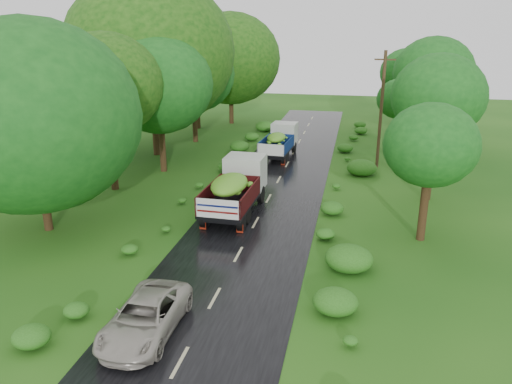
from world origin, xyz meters
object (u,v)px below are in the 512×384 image
(truck_near, at_px, (237,185))
(utility_pole, at_px, (381,109))
(truck_far, at_px, (280,140))
(car, at_px, (145,317))

(truck_near, bearing_deg, utility_pole, 55.73)
(truck_far, xyz_separation_m, car, (-0.73, -25.06, -0.71))
(utility_pole, bearing_deg, truck_far, 170.77)
(car, height_order, utility_pole, utility_pole)
(truck_near, xyz_separation_m, car, (-0.28, -12.19, -0.91))
(truck_far, height_order, car, truck_far)
(truck_far, xyz_separation_m, utility_pole, (7.66, -1.69, 3.00))
(truck_far, relative_size, utility_pole, 0.69)
(truck_near, xyz_separation_m, truck_far, (0.45, 12.86, -0.20))
(truck_near, height_order, car, truck_near)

